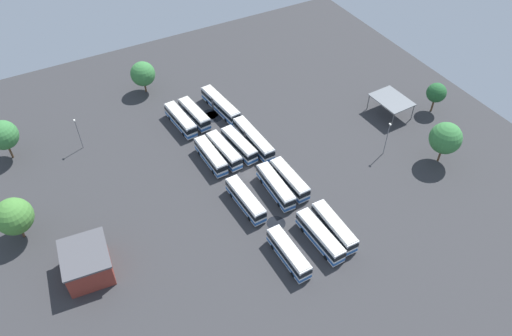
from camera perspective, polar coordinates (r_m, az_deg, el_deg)
The scene contains 26 objects.
ground_plane at distance 99.91m, azimuth -0.81°, elevation -0.68°, with size 120.43×120.43×0.00m, color #333335.
bus_row0_slot0 at distance 111.53m, azimuth -8.74°, elevation 5.55°, with size 11.34×3.47×3.41m.
bus_row0_slot1 at distance 112.79m, azimuth -7.16°, elevation 6.24°, with size 10.71×3.59×3.41m.
bus_row0_slot3 at distance 114.97m, azimuth -4.15°, elevation 7.33°, with size 13.66×3.87×3.41m.
bus_row1_slot0 at distance 101.53m, azimuth -5.26°, elevation 1.38°, with size 10.60×2.87×3.41m.
bus_row1_slot1 at distance 102.62m, azimuth -3.73°, elevation 2.05°, with size 10.94×3.37×3.41m.
bus_row1_slot2 at distance 103.81m, azimuth -1.97°, elevation 2.71°, with size 10.71×3.55×3.41m.
bus_row1_slot3 at distance 105.21m, azimuth -0.32°, elevation 3.41°, with size 13.56×3.05×3.41m.
bus_row2_slot0 at distance 92.52m, azimuth -1.23°, elevation -3.71°, with size 11.21×3.04×3.41m.
bus_row2_slot2 at distance 95.00m, azimuth 2.29°, elevation -2.13°, with size 11.37×2.75×3.41m.
bus_row2_slot3 at distance 96.44m, azimuth 3.91°, elevation -1.34°, with size 10.81×2.85×3.41m.
bus_row3_slot0 at distance 84.90m, azimuth 3.81°, elevation -9.85°, with size 10.61×2.73×3.41m.
bus_row3_slot2 at distance 87.65m, azimuth 7.44°, elevation -7.85°, with size 11.53×2.93×3.41m.
bus_row3_slot3 at distance 89.31m, azimuth 9.05°, elevation -6.78°, with size 11.12×2.66×3.41m.
depot_building at distance 87.21m, azimuth -19.02°, elevation -10.33°, with size 9.61×8.51×5.22m.
maintenance_shelter at distance 116.64m, azimuth 15.49°, elevation 7.63°, with size 9.12×7.09×4.22m.
lamp_post_mid_lot at distance 109.57m, azimuth -19.91°, elevation 3.88°, with size 0.56×0.28×7.57m.
lamp_post_near_entrance at distance 105.01m, azimuth 14.95°, elevation 3.44°, with size 0.56×0.28×8.04m.
tree_northwest at distance 120.10m, azimuth 20.20°, elevation 8.20°, with size 4.49×4.49×7.36m.
tree_east_edge at distance 111.90m, azimuth -27.31°, elevation 3.41°, with size 6.10×6.10×9.16m.
tree_south_edge at distance 94.62m, azimuth -26.29°, elevation -5.06°, with size 6.58×6.58×8.82m.
tree_west_edge at distance 122.39m, azimuth -13.00°, elevation 10.60°, with size 5.88×5.88×7.99m.
tree_northeast at distance 105.77m, azimuth 21.14°, elevation 3.25°, with size 6.52×6.52×9.42m.
puddle_back_corner at distance 114.47m, azimuth -4.95°, elevation 5.95°, with size 4.36×4.36×0.01m, color black.
puddle_front_lane at distance 91.18m, azimuth 2.35°, elevation -6.43°, with size 3.50×3.50×0.01m, color black.
puddle_between_rows at distance 115.30m, azimuth -5.36°, elevation 6.24°, with size 3.78×3.78×0.01m, color black.
Camera 1 is at (63.09, -32.80, 70.18)m, focal length 34.47 mm.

